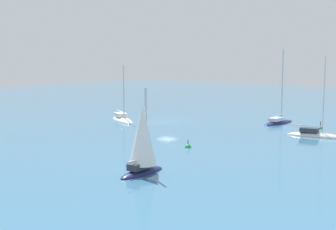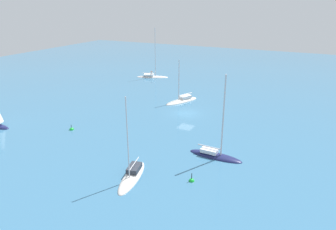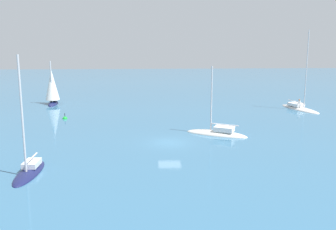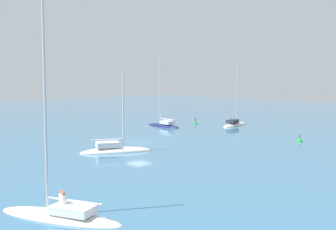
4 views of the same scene
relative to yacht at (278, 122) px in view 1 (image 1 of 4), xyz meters
The scene contains 7 objects.
ground_plane 15.71m from the yacht, 125.69° to the left, with size 160.00×160.00×0.00m, color teal.
yacht is the anchor object (origin of this frame).
yacht_1 22.36m from the yacht, 123.84° to the left, with size 5.05×7.56×8.62m.
sailboat 10.80m from the yacht, 128.08° to the right, with size 3.19×7.16×9.89m.
sloop 33.54m from the yacht, behind, with size 5.13×2.42×7.55m.
channel_buoy 21.88m from the yacht, behind, with size 0.67×0.67×1.12m.
mooring_buoy 6.43m from the yacht, 94.83° to the right, with size 0.61×0.61×1.24m.
Camera 1 is at (-52.01, -45.42, 9.94)m, focal length 52.04 mm.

